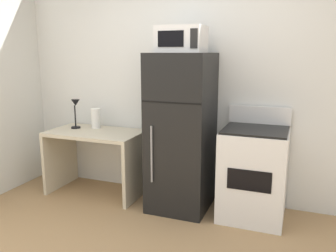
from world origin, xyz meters
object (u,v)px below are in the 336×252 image
object	(u,v)px
desk	(96,150)
refrigerator	(181,133)
microwave	(181,39)
paper_towel_roll	(96,118)
oven_range	(253,173)
desk_lamp	(76,109)

from	to	relation	value
desk	refrigerator	world-z (taller)	refrigerator
microwave	refrigerator	bearing A→B (deg)	90.31
paper_towel_roll	oven_range	size ratio (longest dim) A/B	0.22
paper_towel_roll	microwave	world-z (taller)	microwave
oven_range	paper_towel_roll	bearing A→B (deg)	175.95
desk_lamp	oven_range	bearing A→B (deg)	-0.80
desk	microwave	size ratio (longest dim) A/B	2.37
refrigerator	microwave	size ratio (longest dim) A/B	3.57
desk	oven_range	size ratio (longest dim) A/B	0.99
desk	oven_range	xyz separation A→B (m)	(1.81, 0.02, -0.05)
refrigerator	desk	bearing A→B (deg)	179.57
desk	microwave	distance (m)	1.64
refrigerator	desk_lamp	bearing A→B (deg)	177.69
paper_towel_roll	desk_lamp	bearing A→B (deg)	-153.15
desk_lamp	oven_range	xyz separation A→B (m)	(2.11, -0.03, -0.52)
desk	desk_lamp	distance (m)	0.56
refrigerator	microwave	world-z (taller)	microwave
desk_lamp	microwave	bearing A→B (deg)	-3.21
microwave	paper_towel_roll	bearing A→B (deg)	171.00
desk	microwave	bearing A→B (deg)	-1.57
desk	desk_lamp	world-z (taller)	desk_lamp
desk	paper_towel_roll	size ratio (longest dim) A/B	4.54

